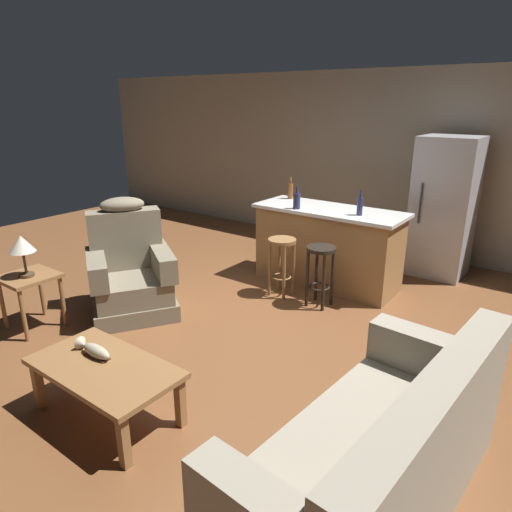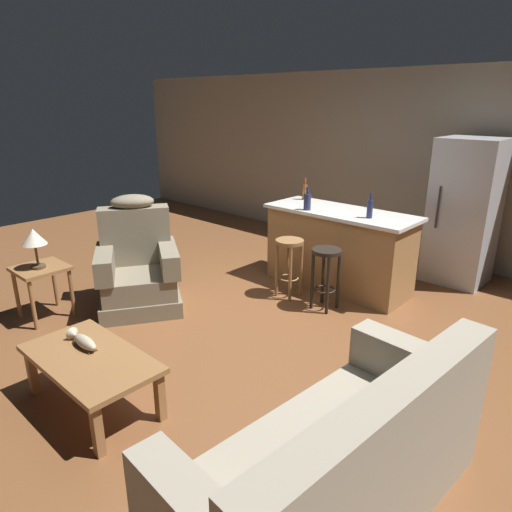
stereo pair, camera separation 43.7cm
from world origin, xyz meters
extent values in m
plane|color=brown|center=(0.00, 0.00, 0.00)|extent=(12.00, 12.00, 0.00)
cube|color=#A89E89|center=(0.00, 3.12, 1.30)|extent=(12.00, 0.05, 2.60)
cube|color=olive|center=(-0.03, -1.85, 0.40)|extent=(1.10, 0.60, 0.04)
cube|color=olive|center=(-0.52, -2.09, 0.19)|extent=(0.06, 0.06, 0.38)
cube|color=olive|center=(0.46, -2.09, 0.19)|extent=(0.06, 0.06, 0.38)
cube|color=olive|center=(-0.52, -1.61, 0.19)|extent=(0.06, 0.06, 0.38)
cube|color=olive|center=(0.46, -1.61, 0.19)|extent=(0.06, 0.06, 0.38)
cube|color=#4C3823|center=(-0.17, -1.81, 0.43)|extent=(0.22, 0.07, 0.01)
ellipsoid|color=tan|center=(-0.17, -1.81, 0.46)|extent=(0.28, 0.09, 0.09)
cone|color=tan|center=(-0.34, -1.81, 0.46)|extent=(0.06, 0.10, 0.10)
cube|color=#9E937F|center=(1.75, -1.44, 0.10)|extent=(0.98, 1.96, 0.20)
cube|color=#9E937F|center=(1.75, -1.44, 0.31)|extent=(0.98, 1.96, 0.22)
cube|color=#9E937F|center=(2.07, -1.46, 0.68)|extent=(0.34, 1.91, 0.52)
cube|color=#9E937F|center=(1.81, -0.59, 0.56)|extent=(0.85, 0.26, 0.28)
cube|color=#756B56|center=(-1.25, -0.63, 0.09)|extent=(1.16, 1.16, 0.18)
cube|color=#756B56|center=(-1.25, -0.63, 0.30)|extent=(1.08, 1.07, 0.24)
cube|color=#756B56|center=(-1.51, -0.46, 0.74)|extent=(0.61, 0.77, 0.64)
ellipsoid|color=#756B56|center=(-1.51, -0.46, 1.12)|extent=(0.47, 0.53, 0.16)
cube|color=#756B56|center=(-1.06, -0.36, 0.55)|extent=(0.77, 0.58, 0.26)
cube|color=#756B56|center=(-1.41, -0.91, 0.55)|extent=(0.77, 0.58, 0.26)
cube|color=olive|center=(-1.78, -1.43, 0.54)|extent=(0.48, 0.48, 0.04)
cylinder|color=olive|center=(-1.98, -1.63, 0.26)|extent=(0.04, 0.04, 0.52)
cylinder|color=olive|center=(-1.58, -1.63, 0.26)|extent=(0.04, 0.04, 0.52)
cylinder|color=olive|center=(-1.98, -1.23, 0.26)|extent=(0.04, 0.04, 0.52)
cylinder|color=olive|center=(-1.58, -1.23, 0.26)|extent=(0.04, 0.04, 0.52)
cylinder|color=#4C3823|center=(-1.75, -1.46, 0.58)|extent=(0.14, 0.14, 0.03)
cylinder|color=#4C3823|center=(-1.75, -1.46, 0.70)|extent=(0.02, 0.02, 0.22)
cone|color=beige|center=(-1.75, -1.46, 0.89)|extent=(0.24, 0.24, 0.16)
cube|color=#9E7042|center=(0.00, 1.35, 0.45)|extent=(1.71, 0.63, 0.91)
cube|color=silver|center=(0.00, 1.35, 0.93)|extent=(1.80, 0.70, 0.04)
cylinder|color=olive|center=(-0.25, 0.72, 0.66)|extent=(0.32, 0.32, 0.04)
torus|color=olive|center=(-0.25, 0.72, 0.22)|extent=(0.23, 0.23, 0.02)
cylinder|color=olive|center=(-0.35, 0.62, 0.32)|extent=(0.04, 0.04, 0.64)
cylinder|color=olive|center=(-0.15, 0.62, 0.32)|extent=(0.04, 0.04, 0.64)
cylinder|color=olive|center=(-0.35, 0.82, 0.32)|extent=(0.04, 0.04, 0.64)
cylinder|color=olive|center=(-0.15, 0.82, 0.32)|extent=(0.04, 0.04, 0.64)
cylinder|color=black|center=(0.25, 0.72, 0.66)|extent=(0.32, 0.32, 0.04)
torus|color=black|center=(0.25, 0.72, 0.22)|extent=(0.23, 0.23, 0.02)
cylinder|color=black|center=(0.15, 0.62, 0.32)|extent=(0.04, 0.04, 0.64)
cylinder|color=black|center=(0.35, 0.62, 0.32)|extent=(0.04, 0.04, 0.64)
cylinder|color=black|center=(0.15, 0.82, 0.32)|extent=(0.04, 0.04, 0.64)
cylinder|color=black|center=(0.35, 0.82, 0.32)|extent=(0.04, 0.04, 0.64)
cube|color=#B7B7BC|center=(0.99, 2.55, 0.88)|extent=(0.70, 0.66, 1.76)
cylinder|color=#333338|center=(0.80, 2.20, 0.97)|extent=(0.02, 0.02, 0.50)
cylinder|color=brown|center=(-0.69, 1.56, 1.05)|extent=(0.07, 0.07, 0.20)
cylinder|color=brown|center=(-0.69, 1.56, 1.19)|extent=(0.03, 0.03, 0.08)
cylinder|color=#23284C|center=(-0.31, 1.11, 1.04)|extent=(0.08, 0.08, 0.19)
cylinder|color=#23284C|center=(-0.31, 1.11, 1.18)|extent=(0.03, 0.03, 0.08)
cylinder|color=#23284C|center=(0.42, 1.25, 1.05)|extent=(0.06, 0.06, 0.20)
cylinder|color=#23284C|center=(0.42, 1.25, 1.19)|extent=(0.02, 0.02, 0.09)
camera|label=1|loc=(2.46, -3.43, 2.17)|focal=32.00mm
camera|label=2|loc=(2.79, -3.15, 2.17)|focal=32.00mm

